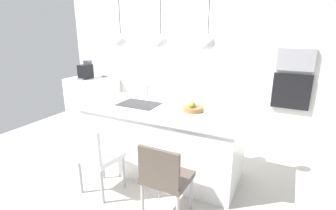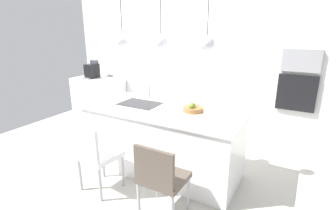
% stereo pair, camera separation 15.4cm
% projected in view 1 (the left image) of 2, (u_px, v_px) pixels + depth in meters
% --- Properties ---
extents(floor, '(6.60, 6.60, 0.00)m').
position_uv_depth(floor, '(162.00, 170.00, 3.63)').
color(floor, '#BCB7AD').
rests_on(floor, ground).
extents(back_wall, '(6.00, 0.10, 2.60)m').
position_uv_depth(back_wall, '(204.00, 64.00, 4.66)').
color(back_wall, white).
rests_on(back_wall, ground).
extents(kitchen_island, '(2.17, 0.87, 0.92)m').
position_uv_depth(kitchen_island, '(161.00, 140.00, 3.49)').
color(kitchen_island, white).
rests_on(kitchen_island, ground).
extents(sink_basin, '(0.56, 0.40, 0.02)m').
position_uv_depth(sink_basin, '(139.00, 104.00, 3.51)').
color(sink_basin, '#2D2D30').
rests_on(sink_basin, kitchen_island).
extents(faucet, '(0.02, 0.17, 0.22)m').
position_uv_depth(faucet, '(147.00, 91.00, 3.65)').
color(faucet, silver).
rests_on(faucet, kitchen_island).
extents(fruit_bowl, '(0.26, 0.26, 0.13)m').
position_uv_depth(fruit_bowl, '(193.00, 108.00, 3.21)').
color(fruit_bowl, '#9E6B38').
rests_on(fruit_bowl, kitchen_island).
extents(side_counter, '(1.10, 0.60, 0.86)m').
position_uv_depth(side_counter, '(93.00, 98.00, 5.62)').
color(side_counter, white).
rests_on(side_counter, ground).
extents(coffee_machine, '(0.20, 0.35, 0.38)m').
position_uv_depth(coffee_machine, '(86.00, 71.00, 5.51)').
color(coffee_machine, black).
rests_on(coffee_machine, side_counter).
extents(microwave, '(0.54, 0.08, 0.34)m').
position_uv_depth(microwave, '(296.00, 60.00, 3.91)').
color(microwave, '#9E9EA3').
rests_on(microwave, back_wall).
extents(oven, '(0.56, 0.08, 0.56)m').
position_uv_depth(oven, '(291.00, 91.00, 4.05)').
color(oven, black).
rests_on(oven, back_wall).
extents(chair_near, '(0.46, 0.46, 0.88)m').
position_uv_depth(chair_near, '(97.00, 155.00, 2.99)').
color(chair_near, white).
rests_on(chair_near, ground).
extents(chair_middle, '(0.47, 0.42, 0.84)m').
position_uv_depth(chair_middle, '(165.00, 176.00, 2.61)').
color(chair_middle, brown).
rests_on(chair_middle, ground).
extents(pendant_light_left, '(0.17, 0.17, 0.77)m').
position_uv_depth(pendant_light_left, '(121.00, 40.00, 3.36)').
color(pendant_light_left, silver).
extents(pendant_light_center, '(0.17, 0.17, 0.77)m').
position_uv_depth(pendant_light_center, '(161.00, 41.00, 3.11)').
color(pendant_light_center, silver).
extents(pendant_light_right, '(0.17, 0.17, 0.77)m').
position_uv_depth(pendant_light_right, '(208.00, 42.00, 2.85)').
color(pendant_light_right, silver).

